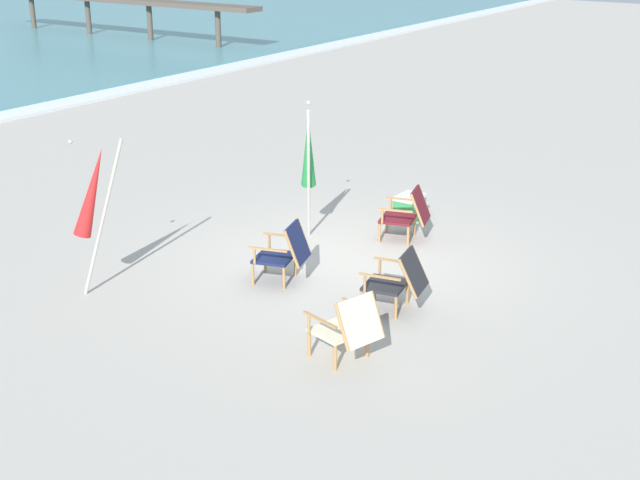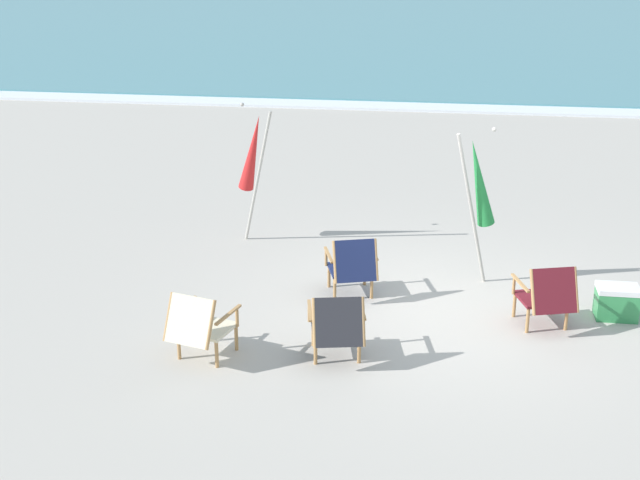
% 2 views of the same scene
% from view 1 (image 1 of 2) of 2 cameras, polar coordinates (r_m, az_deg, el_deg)
% --- Properties ---
extents(ground_plane, '(80.00, 80.00, 0.00)m').
position_cam_1_polar(ground_plane, '(12.56, 1.51, -1.31)').
color(ground_plane, '#B2AAA0').
extents(beach_chair_back_left, '(0.75, 0.82, 0.81)m').
position_cam_1_polar(beach_chair_back_left, '(11.70, -2.27, -0.71)').
color(beach_chair_back_left, '#19234C').
rests_on(beach_chair_back_left, ground).
extents(beach_chair_back_right, '(0.75, 0.83, 0.81)m').
position_cam_1_polar(beach_chair_back_right, '(13.25, 5.65, 1.75)').
color(beach_chair_back_right, maroon).
rests_on(beach_chair_back_right, ground).
extents(beach_chair_far_center, '(0.71, 0.83, 0.80)m').
position_cam_1_polar(beach_chair_far_center, '(10.87, 5.02, -2.49)').
color(beach_chair_far_center, '#28282D').
rests_on(beach_chair_far_center, ground).
extents(beach_chair_mid_center, '(0.74, 0.84, 0.80)m').
position_cam_1_polar(beach_chair_mid_center, '(9.63, 1.81, -5.53)').
color(beach_chair_mid_center, beige).
rests_on(beach_chair_mid_center, ground).
extents(umbrella_furled_red, '(0.64, 0.54, 2.04)m').
position_cam_1_polar(umbrella_furled_red, '(11.41, -14.35, 2.90)').
color(umbrella_furled_red, '#B7B2A8').
rests_on(umbrella_furled_red, ground).
extents(umbrella_furled_green, '(0.60, 0.47, 2.06)m').
position_cam_1_polar(umbrella_furled_green, '(12.96, -0.74, 5.66)').
color(umbrella_furled_green, '#B7B2A8').
rests_on(umbrella_furled_green, ground).
extents(cooler_box, '(0.49, 0.35, 0.40)m').
position_cam_1_polar(cooler_box, '(14.25, 5.74, 2.12)').
color(cooler_box, '#338C4C').
rests_on(cooler_box, ground).
extents(pier_distant, '(0.90, 13.14, 1.56)m').
position_cam_1_polar(pier_distant, '(35.62, -12.87, 14.63)').
color(pier_distant, brown).
rests_on(pier_distant, ground).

